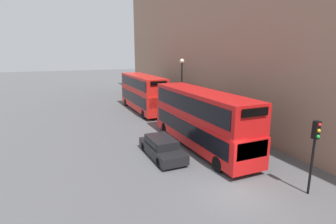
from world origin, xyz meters
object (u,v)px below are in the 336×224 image
Objects in this scene: bus_second_in_queue at (143,92)px; car_dark_sedan at (162,147)px; traffic_light at (315,142)px; pedestrian at (152,99)px; bus_leading at (201,117)px.

car_dark_sedan is (-3.40, -14.45, -1.68)m from bus_second_in_queue.
car_dark_sedan is 1.22× the size of traffic_light.
pedestrian is at bearing 71.82° from car_dark_sedan.
pedestrian is at bearing 81.99° from bus_leading.
pedestrian is (2.41, 17.11, -1.68)m from bus_leading.
bus_second_in_queue is at bearing 94.32° from traffic_light.
bus_second_in_queue is 6.93× the size of pedestrian.
traffic_light is (1.66, -22.03, 0.39)m from bus_second_in_queue.
bus_leading reaches higher than car_dark_sedan.
pedestrian is (5.81, 17.68, -0.01)m from car_dark_sedan.
bus_second_in_queue reaches higher than traffic_light.
bus_leading reaches higher than traffic_light.
car_dark_sedan is 3.04× the size of pedestrian.
bus_second_in_queue is 4.37m from pedestrian.
bus_second_in_queue reaches higher than car_dark_sedan.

